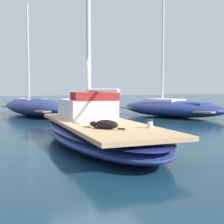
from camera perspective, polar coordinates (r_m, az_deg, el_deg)
The scene contains 8 objects.
ground_plane at distance 8.96m, azimuth -2.61°, elevation -6.00°, with size 120.00×120.00×0.00m, color #143347.
sailboat_main at distance 8.91m, azimuth -2.61°, elevation -3.88°, with size 2.89×7.36×0.66m.
cabin_house at distance 9.90m, azimuth -4.63°, elevation 0.84°, with size 1.51×2.29×0.84m.
dog_black at distance 7.28m, azimuth -1.24°, elevation -2.31°, with size 0.63×0.82×0.22m.
deck_winch at distance 7.47m, azimuth 7.04°, elevation -2.24°, with size 0.16×0.16×0.21m.
coiled_rope at distance 7.76m, azimuth -4.27°, elevation -2.54°, with size 0.32×0.32×0.04m, color beige.
moored_boat_starboard_side at distance 17.84m, azimuth 10.98°, elevation 0.76°, with size 5.04×7.01×6.58m.
moored_boat_far_astern at distance 18.81m, azimuth -14.19°, elevation 1.02°, with size 3.81×7.31×6.63m.
Camera 1 is at (-3.20, -8.22, 1.62)m, focal length 49.56 mm.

